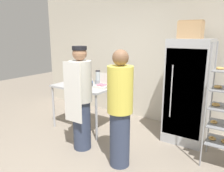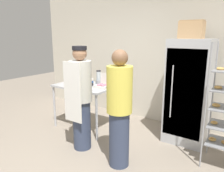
% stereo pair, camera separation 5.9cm
% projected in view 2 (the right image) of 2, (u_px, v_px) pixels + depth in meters
% --- Properties ---
extents(ground_plane, '(14.00, 14.00, 0.00)m').
position_uv_depth(ground_plane, '(88.00, 167.00, 3.16)').
color(ground_plane, gray).
extents(back_wall, '(6.40, 0.12, 2.87)m').
position_uv_depth(back_wall, '(156.00, 56.00, 4.66)').
color(back_wall, beige).
rests_on(back_wall, ground_plane).
extents(refrigerator, '(0.68, 0.70, 1.80)m').
position_uv_depth(refrigerator, '(189.00, 92.00, 3.79)').
color(refrigerator, '#ADAFB5').
rests_on(refrigerator, ground_plane).
extents(prep_counter, '(1.18, 0.76, 0.89)m').
position_uv_depth(prep_counter, '(85.00, 90.00, 4.37)').
color(prep_counter, '#ADAFB5').
rests_on(prep_counter, ground_plane).
extents(donut_box, '(0.24, 0.23, 0.27)m').
position_uv_depth(donut_box, '(103.00, 85.00, 4.10)').
color(donut_box, silver).
rests_on(donut_box, prep_counter).
extents(blender_pitcher, '(0.12, 0.12, 0.28)m').
position_uv_depth(blender_pitcher, '(99.00, 78.00, 4.43)').
color(blender_pitcher, '#99999E').
rests_on(blender_pitcher, prep_counter).
extents(binder_stack, '(0.32, 0.25, 0.15)m').
position_uv_depth(binder_stack, '(83.00, 82.00, 4.28)').
color(binder_stack, '#232328').
rests_on(binder_stack, prep_counter).
extents(cardboard_storage_box, '(0.39, 0.28, 0.30)m').
position_uv_depth(cardboard_storage_box, '(192.00, 30.00, 3.67)').
color(cardboard_storage_box, tan).
rests_on(cardboard_storage_box, refrigerator).
extents(person_baker, '(0.36, 0.38, 1.70)m').
position_uv_depth(person_baker, '(81.00, 97.00, 3.50)').
color(person_baker, '#333D56').
rests_on(person_baker, ground_plane).
extents(person_customer, '(0.36, 0.36, 1.68)m').
position_uv_depth(person_customer, '(119.00, 109.00, 3.03)').
color(person_customer, '#333D56').
rests_on(person_customer, ground_plane).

